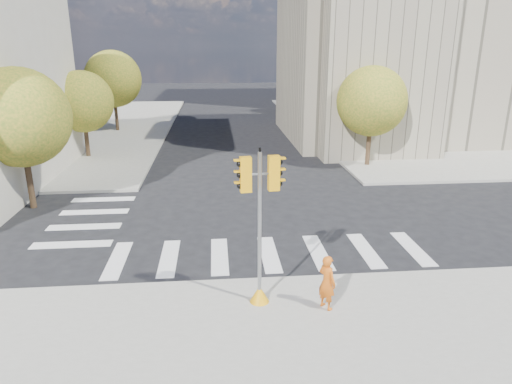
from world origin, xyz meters
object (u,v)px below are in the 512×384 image
Objects in this scene: lamp_near at (360,87)px; photographer at (327,282)px; lamp_far at (316,75)px; traffic_signal at (260,240)px.

lamp_near is 5.05× the size of photographer.
lamp_far is at bearing -44.16° from photographer.
traffic_signal is (-8.79, -33.42, -2.50)m from lamp_far.
photographer is (-6.95, -19.91, -3.63)m from lamp_near.
lamp_near and lamp_far have the same top height.
lamp_near is 21.46m from traffic_signal.
lamp_far is 1.78× the size of traffic_signal.
photographer is (-6.95, -33.91, -3.63)m from lamp_far.
lamp_far is 34.64m from traffic_signal.
photographer is at bearing -21.05° from traffic_signal.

